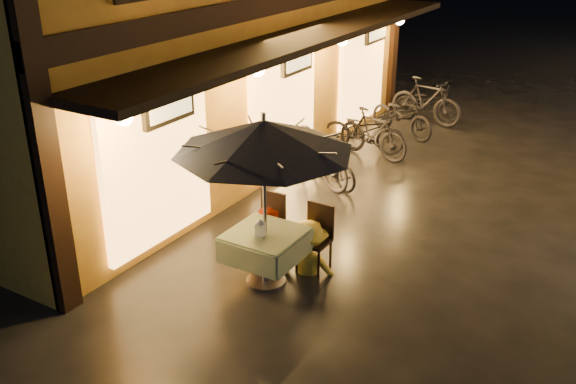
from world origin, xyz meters
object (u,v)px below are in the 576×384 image
Objects in this scene: patio_umbrella at (264,136)px; person_orange at (265,209)px; table_lantern at (260,227)px; person_yellow at (309,223)px; cafe_table at (265,245)px; bicycle_0 at (328,163)px.

person_orange is (-0.37, 0.58, -1.34)m from patio_umbrella.
patio_umbrella is at bearing 90.00° from table_lantern.
person_yellow is at bearing 171.91° from person_orange.
cafe_table is at bearing 90.00° from table_lantern.
cafe_table is at bearing 90.00° from patio_umbrella.
person_orange reaches higher than person_yellow.
patio_umbrella reaches higher than person_orange.
patio_umbrella is (0.00, -0.00, 1.56)m from cafe_table.
person_yellow reaches higher than cafe_table.
table_lantern reaches higher than bicycle_0.
person_orange is at bearing -18.74° from person_yellow.
person_orange is (-0.37, 0.70, -0.12)m from table_lantern.
cafe_table is 0.40× the size of patio_umbrella.
patio_umbrella is 1.24m from table_lantern.
patio_umbrella reaches higher than table_lantern.
person_yellow is at bearing -134.93° from bicycle_0.
table_lantern is 0.16× the size of bicycle_0.
patio_umbrella reaches higher than person_yellow.
bicycle_0 is at bearing -86.58° from person_yellow.
person_orange reaches higher than cafe_table.
table_lantern reaches higher than cafe_table.
patio_umbrella reaches higher than cafe_table.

